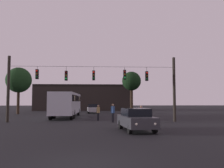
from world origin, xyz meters
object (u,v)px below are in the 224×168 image
object	(u,v)px
city_bus	(67,102)
car_far_left	(93,108)
pedestrian_crossing_right	(98,112)
tree_behind_building	(19,80)
car_near_right	(136,119)
pedestrian_crossing_center	(141,113)
tree_left_silhouette	(131,82)
pedestrian_crossing_left	(113,112)

from	to	relation	value
city_bus	car_far_left	distance (m)	10.99
pedestrian_crossing_right	tree_behind_building	xyz separation A→B (m)	(-12.59, 13.54, 4.40)
car_far_left	pedestrian_crossing_right	world-z (taller)	pedestrian_crossing_right
city_bus	car_near_right	xyz separation A→B (m)	(6.53, -14.01, -1.07)
pedestrian_crossing_center	tree_behind_building	bearing A→B (deg)	135.49
city_bus	pedestrian_crossing_center	world-z (taller)	city_bus
tree_left_silhouette	city_bus	bearing A→B (deg)	-123.43
pedestrian_crossing_right	city_bus	bearing A→B (deg)	127.34
car_far_left	pedestrian_crossing_left	size ratio (longest dim) A/B	2.52
pedestrian_crossing_center	pedestrian_crossing_right	distance (m)	4.88
city_bus	car_near_right	size ratio (longest dim) A/B	2.46
pedestrian_crossing_left	tree_behind_building	bearing A→B (deg)	131.85
city_bus	car_far_left	size ratio (longest dim) A/B	2.48
pedestrian_crossing_center	tree_left_silhouette	distance (m)	24.05
pedestrian_crossing_center	city_bus	bearing A→B (deg)	135.02
city_bus	car_near_right	bearing A→B (deg)	-65.03
car_far_left	tree_left_silhouette	distance (m)	10.08
city_bus	pedestrian_crossing_left	size ratio (longest dim) A/B	6.27
pedestrian_crossing_left	pedestrian_crossing_right	size ratio (longest dim) A/B	1.08
city_bus	pedestrian_crossing_left	distance (m)	9.03
city_bus	tree_left_silhouette	size ratio (longest dim) A/B	1.43
tree_left_silhouette	car_far_left	bearing A→B (deg)	-145.27
pedestrian_crossing_right	tree_left_silhouette	distance (m)	22.14
car_far_left	pedestrian_crossing_center	bearing A→B (deg)	-75.10
city_bus	car_near_right	distance (m)	15.50
city_bus	tree_behind_building	distance (m)	12.53
pedestrian_crossing_center	pedestrian_crossing_right	bearing A→B (deg)	145.26
city_bus	car_far_left	world-z (taller)	city_bus
city_bus	car_near_right	world-z (taller)	city_bus
pedestrian_crossing_left	tree_left_silhouette	size ratio (longest dim) A/B	0.23
car_far_left	pedestrian_crossing_left	distance (m)	17.90
city_bus	car_far_left	bearing A→B (deg)	73.90
city_bus	pedestrian_crossing_right	xyz separation A→B (m)	(3.94, -5.16, -0.95)
pedestrian_crossing_left	tree_behind_building	size ratio (longest dim) A/B	0.24
car_near_right	tree_left_silhouette	world-z (taller)	tree_left_silhouette
car_near_right	tree_left_silhouette	distance (m)	30.16
city_bus	tree_left_silhouette	world-z (taller)	tree_left_silhouette
pedestrian_crossing_right	tree_left_silhouette	xyz separation A→B (m)	(6.30, 20.66, 4.86)
tree_behind_building	pedestrian_crossing_center	bearing A→B (deg)	-44.51
car_far_left	pedestrian_crossing_center	xyz separation A→B (m)	(4.91, -18.45, 0.11)
pedestrian_crossing_right	car_far_left	bearing A→B (deg)	93.30
city_bus	tree_behind_building	world-z (taller)	tree_behind_building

